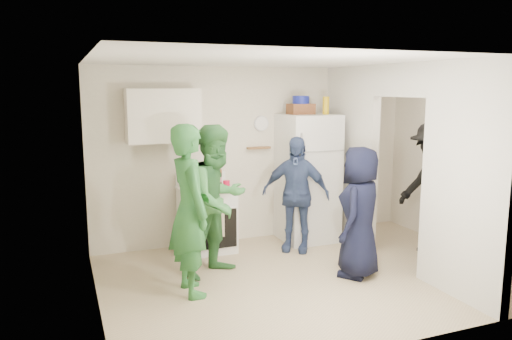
{
  "coord_description": "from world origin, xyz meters",
  "views": [
    {
      "loc": [
        -2.67,
        -5.0,
        2.21
      ],
      "look_at": [
        -0.54,
        0.4,
        1.25
      ],
      "focal_mm": 35.0,
      "sensor_mm": 36.0,
      "label": 1
    }
  ],
  "objects_px": {
    "blue_bowl": "(301,100)",
    "person_navy": "(360,212)",
    "person_nook": "(434,188)",
    "wicker_basket": "(301,109)",
    "person_green_left": "(190,210)",
    "fridge": "(307,178)",
    "stove": "(207,219)",
    "yellow_cup_stack_top": "(326,106)",
    "person_green_center": "(217,201)",
    "person_denim": "(295,194)"
  },
  "relations": [
    {
      "from": "blue_bowl",
      "to": "person_navy",
      "type": "relative_size",
      "value": 0.16
    },
    {
      "from": "person_navy",
      "to": "person_nook",
      "type": "distance_m",
      "value": 1.4
    },
    {
      "from": "wicker_basket",
      "to": "person_green_left",
      "type": "height_order",
      "value": "wicker_basket"
    },
    {
      "from": "fridge",
      "to": "person_nook",
      "type": "height_order",
      "value": "fridge"
    },
    {
      "from": "stove",
      "to": "fridge",
      "type": "xyz_separation_m",
      "value": [
        1.51,
        -0.03,
        0.48
      ]
    },
    {
      "from": "stove",
      "to": "yellow_cup_stack_top",
      "type": "distance_m",
      "value": 2.31
    },
    {
      "from": "person_green_left",
      "to": "blue_bowl",
      "type": "bearing_deg",
      "value": -59.45
    },
    {
      "from": "fridge",
      "to": "person_navy",
      "type": "height_order",
      "value": "fridge"
    },
    {
      "from": "person_green_center",
      "to": "person_nook",
      "type": "distance_m",
      "value": 2.91
    },
    {
      "from": "stove",
      "to": "person_navy",
      "type": "height_order",
      "value": "person_navy"
    },
    {
      "from": "blue_bowl",
      "to": "person_green_center",
      "type": "relative_size",
      "value": 0.13
    },
    {
      "from": "blue_bowl",
      "to": "wicker_basket",
      "type": "bearing_deg",
      "value": 0.0
    },
    {
      "from": "stove",
      "to": "person_navy",
      "type": "xyz_separation_m",
      "value": [
        1.42,
        -1.54,
        0.33
      ]
    },
    {
      "from": "yellow_cup_stack_top",
      "to": "person_green_left",
      "type": "relative_size",
      "value": 0.14
    },
    {
      "from": "stove",
      "to": "person_green_center",
      "type": "bearing_deg",
      "value": -97.49
    },
    {
      "from": "person_navy",
      "to": "person_nook",
      "type": "height_order",
      "value": "person_nook"
    },
    {
      "from": "blue_bowl",
      "to": "person_denim",
      "type": "xyz_separation_m",
      "value": [
        -0.28,
        -0.44,
        -1.26
      ]
    },
    {
      "from": "fridge",
      "to": "yellow_cup_stack_top",
      "type": "xyz_separation_m",
      "value": [
        0.22,
        -0.1,
        1.04
      ]
    },
    {
      "from": "blue_bowl",
      "to": "person_green_center",
      "type": "bearing_deg",
      "value": -149.79
    },
    {
      "from": "fridge",
      "to": "yellow_cup_stack_top",
      "type": "bearing_deg",
      "value": -24.44
    },
    {
      "from": "fridge",
      "to": "person_denim",
      "type": "bearing_deg",
      "value": -134.45
    },
    {
      "from": "stove",
      "to": "person_nook",
      "type": "xyz_separation_m",
      "value": [
        2.77,
        -1.22,
        0.46
      ]
    },
    {
      "from": "person_green_left",
      "to": "person_denim",
      "type": "xyz_separation_m",
      "value": [
        1.68,
        0.89,
        -0.14
      ]
    },
    {
      "from": "person_nook",
      "to": "stove",
      "type": "bearing_deg",
      "value": -117.89
    },
    {
      "from": "stove",
      "to": "wicker_basket",
      "type": "relative_size",
      "value": 2.5
    },
    {
      "from": "person_denim",
      "to": "person_nook",
      "type": "height_order",
      "value": "person_nook"
    },
    {
      "from": "yellow_cup_stack_top",
      "to": "wicker_basket",
      "type": "bearing_deg",
      "value": 154.89
    },
    {
      "from": "yellow_cup_stack_top",
      "to": "person_navy",
      "type": "relative_size",
      "value": 0.16
    },
    {
      "from": "stove",
      "to": "fridge",
      "type": "relative_size",
      "value": 0.48
    },
    {
      "from": "person_green_left",
      "to": "person_navy",
      "type": "height_order",
      "value": "person_green_left"
    },
    {
      "from": "person_green_center",
      "to": "person_navy",
      "type": "xyz_separation_m",
      "value": [
        1.53,
        -0.67,
        -0.12
      ]
    },
    {
      "from": "yellow_cup_stack_top",
      "to": "person_denim",
      "type": "distance_m",
      "value": 1.35
    },
    {
      "from": "stove",
      "to": "person_green_left",
      "type": "height_order",
      "value": "person_green_left"
    },
    {
      "from": "wicker_basket",
      "to": "person_navy",
      "type": "bearing_deg",
      "value": -89.93
    },
    {
      "from": "fridge",
      "to": "yellow_cup_stack_top",
      "type": "height_order",
      "value": "yellow_cup_stack_top"
    },
    {
      "from": "wicker_basket",
      "to": "blue_bowl",
      "type": "relative_size",
      "value": 1.46
    },
    {
      "from": "wicker_basket",
      "to": "yellow_cup_stack_top",
      "type": "relative_size",
      "value": 1.4
    },
    {
      "from": "person_green_left",
      "to": "person_nook",
      "type": "distance_m",
      "value": 3.33
    },
    {
      "from": "wicker_basket",
      "to": "person_green_left",
      "type": "relative_size",
      "value": 0.19
    },
    {
      "from": "stove",
      "to": "fridge",
      "type": "height_order",
      "value": "fridge"
    },
    {
      "from": "stove",
      "to": "person_denim",
      "type": "height_order",
      "value": "person_denim"
    },
    {
      "from": "stove",
      "to": "person_green_left",
      "type": "relative_size",
      "value": 0.47
    },
    {
      "from": "fridge",
      "to": "person_nook",
      "type": "relative_size",
      "value": 1.03
    },
    {
      "from": "blue_bowl",
      "to": "person_green_left",
      "type": "relative_size",
      "value": 0.13
    },
    {
      "from": "blue_bowl",
      "to": "person_nook",
      "type": "distance_m",
      "value": 2.17
    },
    {
      "from": "person_green_center",
      "to": "stove",
      "type": "bearing_deg",
      "value": 55.32
    },
    {
      "from": "stove",
      "to": "person_green_center",
      "type": "distance_m",
      "value": 0.99
    },
    {
      "from": "person_denim",
      "to": "person_nook",
      "type": "relative_size",
      "value": 0.88
    },
    {
      "from": "blue_bowl",
      "to": "person_navy",
      "type": "distance_m",
      "value": 2.01
    },
    {
      "from": "blue_bowl",
      "to": "person_nook",
      "type": "relative_size",
      "value": 0.13
    }
  ]
}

